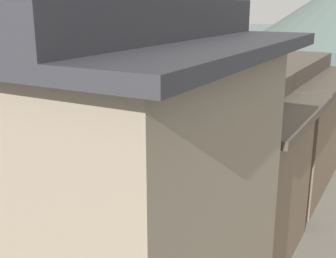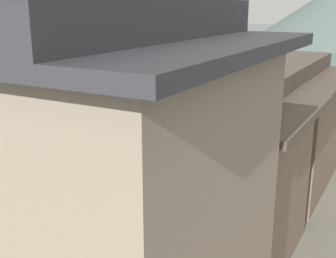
{
  "view_description": "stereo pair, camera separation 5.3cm",
  "coord_description": "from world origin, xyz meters",
  "px_view_note": "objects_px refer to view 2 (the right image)",
  "views": [
    {
      "loc": [
        15.38,
        -5.64,
        9.23
      ],
      "look_at": [
        2.51,
        17.35,
        1.64
      ],
      "focal_mm": 46.61,
      "sensor_mm": 36.0,
      "label": 1
    },
    {
      "loc": [
        15.43,
        -5.62,
        9.23
      ],
      "look_at": [
        2.51,
        17.35,
        1.64
      ],
      "focal_mm": 46.61,
      "sensor_mm": 36.0,
      "label": 2
    }
  ],
  "objects_px": {
    "boat_moored_nearest": "(192,162)",
    "mooring_post_dock_near": "(99,252)",
    "boat_moored_far": "(268,107)",
    "house_waterfront_second": "(221,172)",
    "house_waterfront_nearest": "(112,217)",
    "boat_moored_second": "(304,83)",
    "boat_moored_third": "(281,69)",
    "house_waterfront_tall": "(279,124)",
    "mooring_post_dock_mid": "(218,159)"
  },
  "relations": [
    {
      "from": "boat_moored_nearest",
      "to": "house_waterfront_second",
      "type": "relative_size",
      "value": 0.63
    },
    {
      "from": "boat_moored_nearest",
      "to": "boat_moored_third",
      "type": "relative_size",
      "value": 1.03
    },
    {
      "from": "boat_moored_nearest",
      "to": "mooring_post_dock_mid",
      "type": "relative_size",
      "value": 4.19
    },
    {
      "from": "boat_moored_nearest",
      "to": "house_waterfront_nearest",
      "type": "relative_size",
      "value": 0.45
    },
    {
      "from": "house_waterfront_second",
      "to": "boat_moored_nearest",
      "type": "bearing_deg",
      "value": 122.12
    },
    {
      "from": "boat_moored_second",
      "to": "house_waterfront_nearest",
      "type": "xyz_separation_m",
      "value": [
        5.94,
        -46.03,
        4.72
      ]
    },
    {
      "from": "house_waterfront_second",
      "to": "boat_moored_second",
      "type": "bearing_deg",
      "value": 98.28
    },
    {
      "from": "boat_moored_nearest",
      "to": "house_waterfront_second",
      "type": "xyz_separation_m",
      "value": [
        5.2,
        -8.28,
        3.27
      ]
    },
    {
      "from": "house_waterfront_tall",
      "to": "mooring_post_dock_near",
      "type": "height_order",
      "value": "house_waterfront_tall"
    },
    {
      "from": "mooring_post_dock_mid",
      "to": "mooring_post_dock_near",
      "type": "bearing_deg",
      "value": -90.0
    },
    {
      "from": "house_waterfront_tall",
      "to": "mooring_post_dock_near",
      "type": "relative_size",
      "value": 10.84
    },
    {
      "from": "house_waterfront_nearest",
      "to": "mooring_post_dock_near",
      "type": "relative_size",
      "value": 11.65
    },
    {
      "from": "house_waterfront_nearest",
      "to": "house_waterfront_tall",
      "type": "height_order",
      "value": "house_waterfront_nearest"
    },
    {
      "from": "boat_moored_far",
      "to": "mooring_post_dock_mid",
      "type": "bearing_deg",
      "value": -82.29
    },
    {
      "from": "boat_moored_second",
      "to": "house_waterfront_nearest",
      "type": "distance_m",
      "value": 46.66
    },
    {
      "from": "house_waterfront_second",
      "to": "mooring_post_dock_near",
      "type": "xyz_separation_m",
      "value": [
        -3.3,
        -2.85,
        -2.63
      ]
    },
    {
      "from": "boat_moored_nearest",
      "to": "boat_moored_second",
      "type": "bearing_deg",
      "value": 91.02
    },
    {
      "from": "boat_moored_nearest",
      "to": "boat_moored_second",
      "type": "xyz_separation_m",
      "value": [
        -0.55,
        31.21,
        -0.16
      ]
    },
    {
      "from": "mooring_post_dock_near",
      "to": "house_waterfront_tall",
      "type": "bearing_deg",
      "value": 72.22
    },
    {
      "from": "boat_moored_third",
      "to": "house_waterfront_tall",
      "type": "height_order",
      "value": "house_waterfront_tall"
    },
    {
      "from": "house_waterfront_tall",
      "to": "boat_moored_third",
      "type": "bearing_deg",
      "value": 104.9
    },
    {
      "from": "boat_moored_nearest",
      "to": "mooring_post_dock_near",
      "type": "distance_m",
      "value": 11.31
    },
    {
      "from": "house_waterfront_tall",
      "to": "house_waterfront_second",
      "type": "bearing_deg",
      "value": -89.82
    },
    {
      "from": "house_waterfront_nearest",
      "to": "house_waterfront_second",
      "type": "xyz_separation_m",
      "value": [
        -0.19,
        6.55,
        -1.29
      ]
    },
    {
      "from": "boat_moored_nearest",
      "to": "mooring_post_dock_mid",
      "type": "xyz_separation_m",
      "value": [
        1.9,
        -0.65,
        0.73
      ]
    },
    {
      "from": "boat_moored_second",
      "to": "boat_moored_far",
      "type": "bearing_deg",
      "value": -89.37
    },
    {
      "from": "boat_moored_far",
      "to": "house_waterfront_nearest",
      "type": "distance_m",
      "value": 31.95
    },
    {
      "from": "boat_moored_nearest",
      "to": "mooring_post_dock_near",
      "type": "bearing_deg",
      "value": -80.31
    },
    {
      "from": "boat_moored_far",
      "to": "house_waterfront_second",
      "type": "bearing_deg",
      "value": -77.17
    },
    {
      "from": "boat_moored_second",
      "to": "house_waterfront_second",
      "type": "xyz_separation_m",
      "value": [
        5.75,
        -39.48,
        3.43
      ]
    },
    {
      "from": "house_waterfront_second",
      "to": "house_waterfront_tall",
      "type": "relative_size",
      "value": 0.77
    },
    {
      "from": "boat_moored_second",
      "to": "mooring_post_dock_mid",
      "type": "relative_size",
      "value": 5.03
    },
    {
      "from": "boat_moored_nearest",
      "to": "house_waterfront_tall",
      "type": "xyz_separation_m",
      "value": [
        5.17,
        -0.93,
        3.25
      ]
    },
    {
      "from": "mooring_post_dock_mid",
      "to": "boat_moored_second",
      "type": "bearing_deg",
      "value": 94.4
    },
    {
      "from": "boat_moored_second",
      "to": "mooring_post_dock_near",
      "type": "distance_m",
      "value": 42.41
    },
    {
      "from": "boat_moored_second",
      "to": "boat_moored_third",
      "type": "distance_m",
      "value": 11.74
    },
    {
      "from": "mooring_post_dock_near",
      "to": "mooring_post_dock_mid",
      "type": "xyz_separation_m",
      "value": [
        0.0,
        10.48,
        0.09
      ]
    },
    {
      "from": "boat_moored_third",
      "to": "house_waterfront_second",
      "type": "bearing_deg",
      "value": -77.19
    },
    {
      "from": "house_waterfront_nearest",
      "to": "mooring_post_dock_mid",
      "type": "distance_m",
      "value": 15.1
    },
    {
      "from": "boat_moored_nearest",
      "to": "mooring_post_dock_mid",
      "type": "height_order",
      "value": "mooring_post_dock_mid"
    },
    {
      "from": "boat_moored_far",
      "to": "mooring_post_dock_mid",
      "type": "distance_m",
      "value": 17.07
    },
    {
      "from": "boat_moored_third",
      "to": "mooring_post_dock_mid",
      "type": "distance_m",
      "value": 42.95
    },
    {
      "from": "boat_moored_third",
      "to": "house_waterfront_nearest",
      "type": "bearing_deg",
      "value": -78.46
    },
    {
      "from": "house_waterfront_nearest",
      "to": "mooring_post_dock_near",
      "type": "xyz_separation_m",
      "value": [
        -3.49,
        3.7,
        -3.93
      ]
    },
    {
      "from": "house_waterfront_second",
      "to": "mooring_post_dock_mid",
      "type": "height_order",
      "value": "house_waterfront_second"
    },
    {
      "from": "boat_moored_far",
      "to": "house_waterfront_second",
      "type": "distance_m",
      "value": 25.37
    },
    {
      "from": "boat_moored_far",
      "to": "house_waterfront_tall",
      "type": "relative_size",
      "value": 0.71
    },
    {
      "from": "mooring_post_dock_near",
      "to": "house_waterfront_nearest",
      "type": "bearing_deg",
      "value": -46.7
    },
    {
      "from": "boat_moored_second",
      "to": "boat_moored_far",
      "type": "relative_size",
      "value": 0.82
    },
    {
      "from": "house_waterfront_tall",
      "to": "mooring_post_dock_near",
      "type": "bearing_deg",
      "value": -107.78
    }
  ]
}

